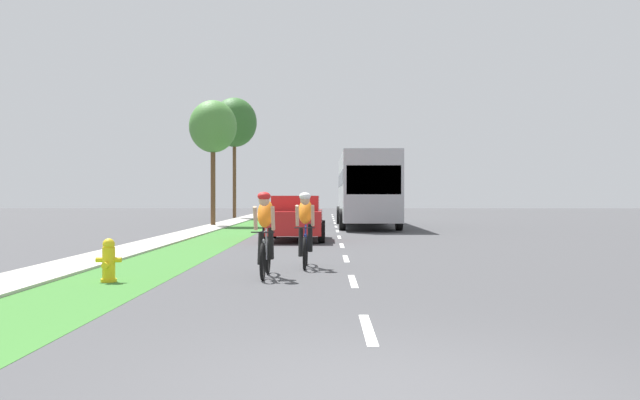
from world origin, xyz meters
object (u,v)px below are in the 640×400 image
object	(u,v)px
cyclist_trailing	(305,229)
bus_silver	(366,187)
street_tree_near	(213,127)
cyclist_lead	(265,233)
sedan_red	(296,218)
street_tree_far	(234,123)
fire_hydrant_yellow	(109,261)

from	to	relation	value
cyclist_trailing	bus_silver	bearing A→B (deg)	82.99
cyclist_trailing	street_tree_near	world-z (taller)	street_tree_near
cyclist_lead	cyclist_trailing	bearing A→B (deg)	68.16
sedan_red	street_tree_near	bearing A→B (deg)	112.84
street_tree_near	bus_silver	bearing A→B (deg)	-4.53
bus_silver	street_tree_near	world-z (taller)	street_tree_near
street_tree_far	cyclist_trailing	bearing A→B (deg)	-79.65
sedan_red	street_tree_far	world-z (taller)	street_tree_far
street_tree_far	fire_hydrant_yellow	bearing A→B (deg)	-85.83
cyclist_trailing	street_tree_far	bearing A→B (deg)	100.35
bus_silver	street_tree_near	bearing A→B (deg)	175.47
cyclist_trailing	street_tree_near	bearing A→B (deg)	104.84
fire_hydrant_yellow	cyclist_trailing	size ratio (longest dim) A/B	0.44
sedan_red	street_tree_far	xyz separation A→B (m)	(-5.29, 23.35, 5.78)
fire_hydrant_yellow	street_tree_far	bearing A→B (deg)	94.17
cyclist_lead	sedan_red	distance (m)	10.57
street_tree_far	sedan_red	bearing A→B (deg)	-77.25
fire_hydrant_yellow	street_tree_near	world-z (taller)	street_tree_near
cyclist_lead	bus_silver	bearing A→B (deg)	81.72
cyclist_trailing	bus_silver	xyz separation A→B (m)	(2.39, 19.43, 1.17)
bus_silver	street_tree_far	xyz separation A→B (m)	(-8.27, 12.77, 4.57)
cyclist_trailing	fire_hydrant_yellow	bearing A→B (deg)	-143.94
sedan_red	street_tree_near	size ratio (longest dim) A/B	0.68
cyclist_lead	street_tree_near	size ratio (longest dim) A/B	0.27
sedan_red	bus_silver	size ratio (longest dim) A/B	0.37
fire_hydrant_yellow	cyclist_lead	size ratio (longest dim) A/B	0.44
street_tree_near	street_tree_far	bearing A→B (deg)	92.70
sedan_red	street_tree_far	distance (m)	24.63
cyclist_lead	street_tree_far	xyz separation A→B (m)	(-5.20, 33.92, 5.73)
sedan_red	street_tree_near	distance (m)	12.85
fire_hydrant_yellow	bus_silver	world-z (taller)	bus_silver
fire_hydrant_yellow	cyclist_lead	bearing A→B (deg)	15.27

